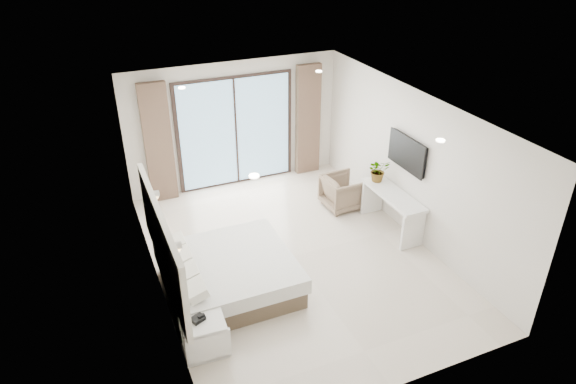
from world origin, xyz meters
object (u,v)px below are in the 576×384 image
console_desk (392,203)px  armchair (343,191)px  bed (228,274)px  nightstand (204,337)px

console_desk → armchair: 1.20m
bed → armchair: 3.33m
nightstand → armchair: 4.53m
bed → console_desk: console_desk is taller
console_desk → armchair: size_ratio=2.02×
armchair → bed: bearing=116.6°
bed → nightstand: size_ratio=3.28×
armchair → nightstand: bearing=125.0°
nightstand → console_desk: size_ratio=0.40×
bed → console_desk: bearing=8.4°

